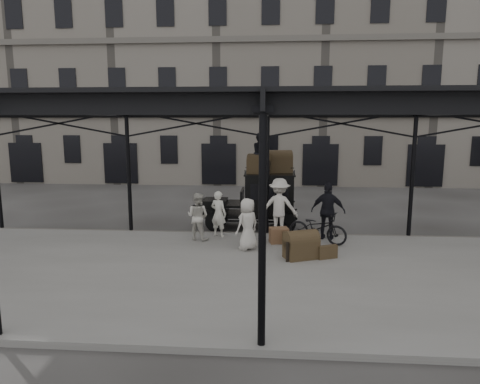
{
  "coord_description": "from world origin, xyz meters",
  "views": [
    {
      "loc": [
        0.14,
        -13.01,
        4.17
      ],
      "look_at": [
        -0.93,
        1.6,
        1.7
      ],
      "focal_mm": 32.0,
      "sensor_mm": 36.0,
      "label": 1
    }
  ],
  "objects_px": {
    "steamer_trunk_roof_near": "(259,165)",
    "bicycle": "(318,228)",
    "porter_left": "(218,214)",
    "steamer_trunk_platform": "(301,247)",
    "taxi": "(261,198)",
    "porter_official": "(328,211)"
  },
  "relations": [
    {
      "from": "taxi",
      "to": "bicycle",
      "type": "distance_m",
      "value": 3.12
    },
    {
      "from": "steamer_trunk_roof_near",
      "to": "bicycle",
      "type": "bearing_deg",
      "value": -33.22
    },
    {
      "from": "bicycle",
      "to": "steamer_trunk_platform",
      "type": "bearing_deg",
      "value": -176.51
    },
    {
      "from": "bicycle",
      "to": "taxi",
      "type": "bearing_deg",
      "value": 63.61
    },
    {
      "from": "porter_left",
      "to": "steamer_trunk_platform",
      "type": "bearing_deg",
      "value": 164.98
    },
    {
      "from": "porter_left",
      "to": "steamer_trunk_roof_near",
      "type": "relative_size",
      "value": 1.91
    },
    {
      "from": "bicycle",
      "to": "steamer_trunk_platform",
      "type": "relative_size",
      "value": 2.07
    },
    {
      "from": "steamer_trunk_roof_near",
      "to": "steamer_trunk_platform",
      "type": "height_order",
      "value": "steamer_trunk_roof_near"
    },
    {
      "from": "taxi",
      "to": "porter_official",
      "type": "xyz_separation_m",
      "value": [
        2.32,
        -1.92,
        -0.08
      ]
    },
    {
      "from": "taxi",
      "to": "steamer_trunk_roof_near",
      "type": "bearing_deg",
      "value": -108.07
    },
    {
      "from": "porter_left",
      "to": "bicycle",
      "type": "distance_m",
      "value": 3.43
    },
    {
      "from": "steamer_trunk_platform",
      "to": "porter_official",
      "type": "bearing_deg",
      "value": 41.44
    },
    {
      "from": "taxi",
      "to": "bicycle",
      "type": "relative_size",
      "value": 1.85
    },
    {
      "from": "porter_official",
      "to": "steamer_trunk_roof_near",
      "type": "distance_m",
      "value": 3.23
    },
    {
      "from": "taxi",
      "to": "porter_left",
      "type": "distance_m",
      "value": 2.32
    },
    {
      "from": "porter_left",
      "to": "bicycle",
      "type": "height_order",
      "value": "porter_left"
    },
    {
      "from": "porter_left",
      "to": "steamer_trunk_roof_near",
      "type": "bearing_deg",
      "value": -106.49
    },
    {
      "from": "bicycle",
      "to": "steamer_trunk_platform",
      "type": "xyz_separation_m",
      "value": [
        -0.65,
        -1.65,
        -0.17
      ]
    },
    {
      "from": "taxi",
      "to": "bicycle",
      "type": "height_order",
      "value": "taxi"
    },
    {
      "from": "taxi",
      "to": "porter_left",
      "type": "relative_size",
      "value": 2.28
    },
    {
      "from": "porter_official",
      "to": "bicycle",
      "type": "height_order",
      "value": "porter_official"
    },
    {
      "from": "porter_left",
      "to": "porter_official",
      "type": "height_order",
      "value": "porter_official"
    }
  ]
}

